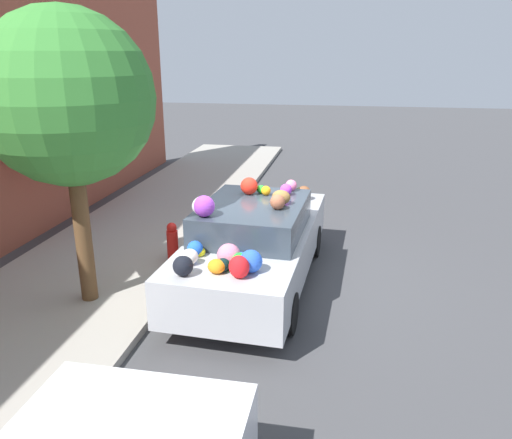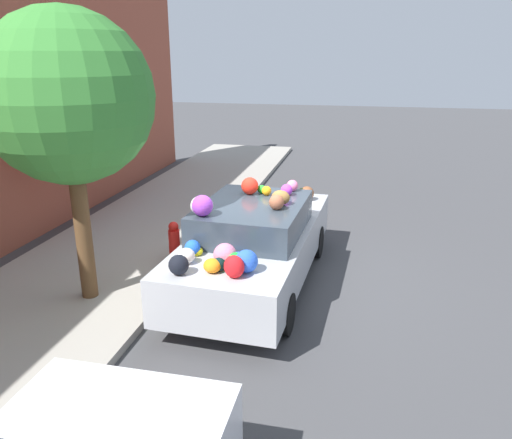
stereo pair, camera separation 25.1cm
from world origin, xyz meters
The scene contains 5 objects.
ground_plane centered at (0.00, 0.00, 0.00)m, with size 60.00×60.00×0.00m, color #424244.
sidewalk_curb centered at (0.00, 2.70, 0.06)m, with size 24.00×3.20×0.12m.
street_tree centered at (-1.23, 2.22, 3.07)m, with size 2.36×2.36×4.15m.
fire_hydrant centered at (0.42, 1.48, 0.47)m, with size 0.20×0.20×0.70m.
art_car centered at (-0.06, -0.11, 0.77)m, with size 4.63×1.97×1.75m.
Camera 1 is at (-7.46, -1.50, 3.66)m, focal length 35.00 mm.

